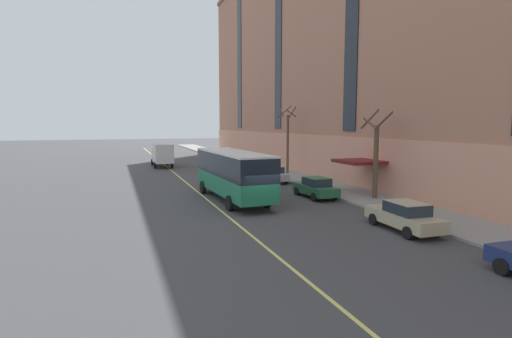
% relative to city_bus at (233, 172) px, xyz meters
% --- Properties ---
extents(ground_plane, '(260.00, 260.00, 0.00)m').
position_rel_city_bus_xyz_m(ground_plane, '(0.49, -4.94, -2.08)').
color(ground_plane, '#424244').
extents(sidewalk, '(4.42, 160.00, 0.15)m').
position_rel_city_bus_xyz_m(sidewalk, '(9.61, -1.94, -2.00)').
color(sidewalk, gray).
rests_on(sidewalk, ground).
extents(apartment_facade, '(15.20, 110.00, 28.97)m').
position_rel_city_bus_xyz_m(apartment_facade, '(17.80, -4.94, 12.39)').
color(apartment_facade, '#B2755B').
rests_on(apartment_facade, ground).
extents(city_bus, '(3.21, 10.84, 3.58)m').
position_rel_city_bus_xyz_m(city_bus, '(0.00, 0.00, 0.00)').
color(city_bus, '#1E704C').
rests_on(city_bus, ground).
extents(parked_car_red_1, '(2.02, 4.69, 1.56)m').
position_rel_city_bus_xyz_m(parked_car_red_1, '(6.26, 20.06, -1.30)').
color(parked_car_red_1, '#B21E19').
rests_on(parked_car_red_1, ground).
extents(parked_car_silver_2, '(2.03, 4.54, 1.56)m').
position_rel_city_bus_xyz_m(parked_car_silver_2, '(6.15, 7.62, -1.29)').
color(parked_car_silver_2, '#B7B7BC').
rests_on(parked_car_silver_2, ground).
extents(parked_car_champagne_3, '(2.02, 4.73, 1.56)m').
position_rel_city_bus_xyz_m(parked_car_champagne_3, '(6.11, -10.96, -1.30)').
color(parked_car_champagne_3, '#BCAD89').
rests_on(parked_car_champagne_3, ground).
extents(parked_car_green_4, '(2.01, 4.44, 1.56)m').
position_rel_city_bus_xyz_m(parked_car_green_4, '(6.21, -1.00, -1.30)').
color(parked_car_green_4, '#23603D').
rests_on(parked_car_green_4, ground).
extents(box_truck, '(2.36, 6.83, 3.05)m').
position_rel_city_bus_xyz_m(box_truck, '(-2.26, 24.89, -0.35)').
color(box_truck, silver).
rests_on(box_truck, ground).
extents(street_tree_mid_block, '(1.84, 1.74, 6.53)m').
position_rel_city_bus_xyz_m(street_tree_mid_block, '(9.87, -3.22, 1.24)').
color(street_tree_mid_block, brown).
rests_on(street_tree_mid_block, sidewalk).
extents(street_tree_far_uptown, '(1.67, 1.67, 7.46)m').
position_rel_city_bus_xyz_m(street_tree_far_uptown, '(9.87, 12.44, 1.87)').
color(street_tree_far_uptown, brown).
rests_on(street_tree_far_uptown, sidewalk).
extents(lane_centerline, '(0.16, 140.00, 0.01)m').
position_rel_city_bus_xyz_m(lane_centerline, '(-1.70, -1.94, -2.07)').
color(lane_centerline, '#E0D66B').
rests_on(lane_centerline, ground).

